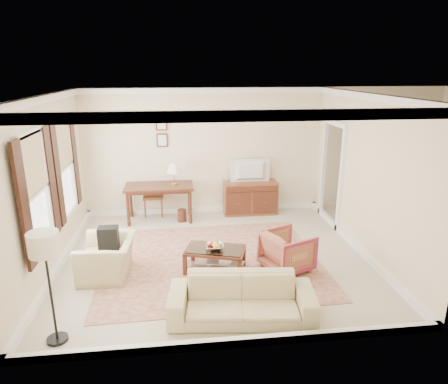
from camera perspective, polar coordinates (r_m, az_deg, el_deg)
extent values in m
cube|color=beige|center=(7.38, -1.28, -9.30)|extent=(5.50, 5.00, 0.01)
cube|color=white|center=(6.62, -1.45, 13.78)|extent=(5.50, 5.00, 0.01)
cube|color=#EFE2C3|center=(9.28, -2.85, 5.73)|extent=(5.50, 0.01, 2.90)
cube|color=#EFE2C3|center=(4.52, 1.70, -6.93)|extent=(5.50, 0.01, 2.90)
cube|color=#EFE2C3|center=(7.15, -23.86, 0.76)|extent=(0.01, 5.00, 2.90)
cube|color=#EFE2C3|center=(7.62, 19.71, 2.17)|extent=(0.01, 5.00, 2.90)
cube|color=beige|center=(9.71, 23.88, -4.17)|extent=(3.00, 2.70, 0.01)
cube|color=maroon|center=(7.24, -1.82, -9.81)|extent=(3.90, 3.37, 0.01)
cube|color=#4C2315|center=(8.97, -9.27, 0.79)|extent=(1.50, 0.75, 0.05)
cylinder|color=#4C2315|center=(8.87, -13.54, -2.45)|extent=(0.07, 0.07, 0.77)
cylinder|color=#4C2315|center=(8.80, -4.84, -2.16)|extent=(0.07, 0.07, 0.77)
cylinder|color=#4C2315|center=(9.43, -13.16, -1.24)|extent=(0.07, 0.07, 0.77)
cylinder|color=#4C2315|center=(9.36, -4.98, -0.96)|extent=(0.07, 0.07, 0.77)
cube|color=brown|center=(9.43, 3.75, -0.82)|extent=(1.25, 0.48, 0.77)
imported|color=black|center=(9.19, 3.87, 4.02)|extent=(0.87, 0.50, 0.11)
cube|color=#4C2315|center=(6.78, -1.28, -8.31)|extent=(1.10, 0.83, 0.04)
cube|color=silver|center=(6.76, -1.28, -8.06)|extent=(1.03, 0.76, 0.01)
cube|color=silver|center=(6.88, -1.27, -10.09)|extent=(1.00, 0.73, 0.02)
cube|color=#4C2315|center=(6.74, -5.60, -10.34)|extent=(0.08, 0.08, 0.37)
cube|color=#4C2315|center=(6.57, 2.27, -11.04)|extent=(0.08, 0.08, 0.37)
cube|color=#4C2315|center=(7.18, -4.48, -8.49)|extent=(0.08, 0.08, 0.37)
cube|color=#4C2315|center=(7.02, 2.87, -9.09)|extent=(0.08, 0.08, 0.37)
imported|color=silver|center=(6.72, -1.32, -7.71)|extent=(0.42, 0.42, 0.10)
imported|color=brown|center=(6.91, -2.55, -9.77)|extent=(0.28, 0.07, 0.38)
imported|color=brown|center=(6.82, 0.97, -10.17)|extent=(0.26, 0.15, 0.38)
imported|color=maroon|center=(6.90, 9.03, -8.06)|extent=(0.92, 0.94, 0.75)
imported|color=tan|center=(6.89, -16.40, -8.16)|extent=(0.70, 1.02, 0.85)
cube|color=black|center=(6.87, -16.21, -5.97)|extent=(0.29, 0.36, 0.40)
imported|color=tan|center=(5.59, 2.56, -14.16)|extent=(2.03, 0.80, 0.78)
cylinder|color=black|center=(5.78, -22.69, -18.81)|extent=(0.26, 0.26, 0.04)
cylinder|color=black|center=(5.46, -23.45, -13.52)|extent=(0.03, 0.03, 1.24)
cylinder|color=silver|center=(5.15, -24.38, -6.73)|extent=(0.37, 0.37, 0.28)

